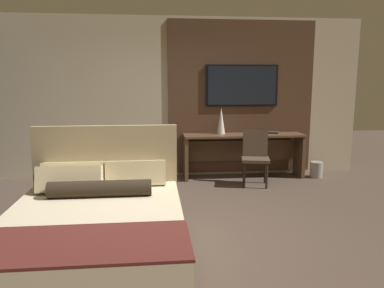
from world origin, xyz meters
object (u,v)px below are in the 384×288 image
at_px(desk_chair, 255,153).
at_px(vase_tall, 221,121).
at_px(bed, 95,229).
at_px(tv, 242,86).
at_px(book, 272,132).
at_px(desk, 243,147).
at_px(waste_bin, 316,170).

xyz_separation_m(desk_chair, vase_tall, (-0.47, 0.57, 0.48)).
height_order(bed, tv, tv).
bearing_deg(book, desk_chair, -130.45).
height_order(vase_tall, book, vase_tall).
xyz_separation_m(bed, vase_tall, (1.75, 3.04, 0.69)).
bearing_deg(desk_chair, bed, -119.53).
xyz_separation_m(desk, desk_chair, (0.09, -0.50, -0.01)).
height_order(desk_chair, vase_tall, vase_tall).
xyz_separation_m(tv, desk_chair, (0.09, -0.68, -1.09)).
xyz_separation_m(desk_chair, book, (0.45, 0.52, 0.26)).
xyz_separation_m(desk, vase_tall, (-0.39, 0.07, 0.47)).
bearing_deg(book, vase_tall, 177.23).
relative_size(desk, book, 8.12).
distance_m(bed, desk, 3.67).
relative_size(bed, tv, 1.63).
distance_m(desk, waste_bin, 1.37).
bearing_deg(book, waste_bin, -14.94).
distance_m(tv, book, 1.00).
relative_size(tv, book, 4.98).
bearing_deg(desk, waste_bin, -7.80).
relative_size(desk, desk_chair, 2.39).
distance_m(bed, tv, 4.03).
xyz_separation_m(tv, waste_bin, (1.30, -0.36, -1.48)).
bearing_deg(bed, desk, 54.22).
bearing_deg(desk_chair, waste_bin, 27.22).
distance_m(desk_chair, book, 0.74).
xyz_separation_m(bed, tv, (2.14, 3.15, 1.30)).
relative_size(desk, waste_bin, 7.56).
distance_m(desk, desk_chair, 0.51).
xyz_separation_m(desk, tv, (0.00, 0.18, 1.08)).
xyz_separation_m(desk, book, (0.53, 0.03, 0.26)).
distance_m(tv, desk_chair, 1.29).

